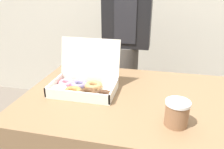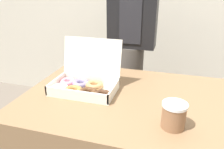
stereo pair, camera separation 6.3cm
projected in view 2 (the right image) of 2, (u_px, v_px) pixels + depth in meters
donut_box at (83, 84)px, 1.18m from camera, size 0.37×0.27×0.26m
coffee_cup at (174, 115)px, 0.87m from camera, size 0.10×0.10×0.11m
person_customer at (132, 35)px, 1.69m from camera, size 0.36×0.23×1.62m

